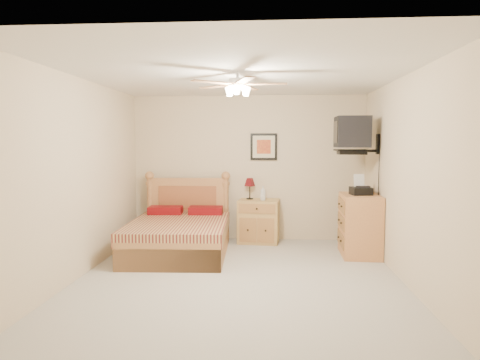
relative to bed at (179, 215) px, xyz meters
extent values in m
plane|color=#A8A498|center=(0.99, -1.12, -0.60)|extent=(4.50, 4.50, 0.00)
cube|color=white|center=(0.99, -1.12, 1.90)|extent=(4.00, 4.50, 0.04)
cube|color=beige|center=(0.99, 1.13, 0.65)|extent=(4.00, 0.04, 2.50)
cube|color=beige|center=(0.99, -3.37, 0.65)|extent=(4.00, 0.04, 2.50)
cube|color=beige|center=(-1.01, -1.12, 0.65)|extent=(0.04, 4.50, 2.50)
cube|color=beige|center=(2.99, -1.12, 0.65)|extent=(0.04, 4.50, 2.50)
cube|color=#B28445|center=(1.19, 0.88, -0.24)|extent=(0.72, 0.56, 0.73)
imported|color=silver|center=(1.26, 0.83, 0.25)|extent=(0.12, 0.12, 0.25)
cube|color=black|center=(1.26, 1.11, 1.02)|extent=(0.46, 0.04, 0.46)
cube|color=#B37245|center=(2.72, 0.15, -0.14)|extent=(0.56, 0.79, 0.92)
imported|color=#ADA08F|center=(2.73, 0.47, 0.33)|extent=(0.26, 0.31, 0.03)
imported|color=gray|center=(2.76, 0.49, 0.35)|extent=(0.23, 0.28, 0.02)
camera|label=1|loc=(1.37, -6.29, 1.09)|focal=32.00mm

